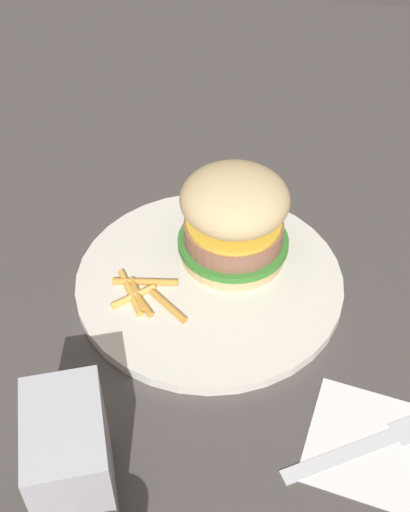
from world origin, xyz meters
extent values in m
plane|color=#47423F|center=(0.00, 0.00, 0.00)|extent=(1.60, 1.60, 0.00)
cylinder|color=silver|center=(0.02, 0.00, 0.01)|extent=(0.29, 0.29, 0.01)
cylinder|color=tan|center=(0.06, -0.02, 0.02)|extent=(0.11, 0.11, 0.02)
cylinder|color=#387F2D|center=(0.06, -0.02, 0.03)|extent=(0.12, 0.12, 0.01)
cylinder|color=#8E5B47|center=(0.06, -0.02, 0.05)|extent=(0.11, 0.11, 0.02)
cylinder|color=yellow|center=(0.06, -0.02, 0.06)|extent=(0.10, 0.10, 0.00)
ellipsoid|color=tan|center=(0.06, -0.02, 0.09)|extent=(0.11, 0.11, 0.06)
cylinder|color=gold|center=(-0.03, 0.06, 0.02)|extent=(0.04, 0.04, 0.01)
cylinder|color=gold|center=(-0.03, 0.03, 0.02)|extent=(0.04, 0.05, 0.01)
cylinder|color=gold|center=(-0.02, 0.08, 0.02)|extent=(0.06, 0.04, 0.01)
cylinder|color=gold|center=(0.00, 0.06, 0.02)|extent=(0.02, 0.07, 0.01)
cylinder|color=gold|center=(-0.02, 0.07, 0.02)|extent=(0.04, 0.03, 0.01)
cylinder|color=#E5B251|center=(-0.02, 0.07, 0.02)|extent=(0.04, 0.04, 0.01)
cube|color=white|center=(-0.14, -0.18, 0.00)|extent=(0.12, 0.12, 0.00)
cube|color=silver|center=(-0.15, -0.15, 0.00)|extent=(0.07, 0.10, 0.00)
cube|color=#B7BABF|center=(-0.23, 0.06, 0.05)|extent=(0.11, 0.09, 0.11)
camera|label=1|loc=(-0.46, -0.10, 0.52)|focal=46.17mm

